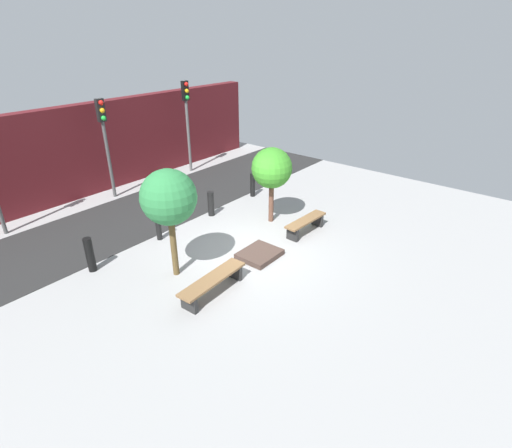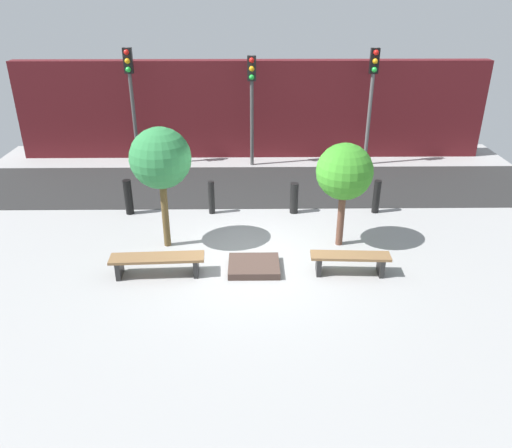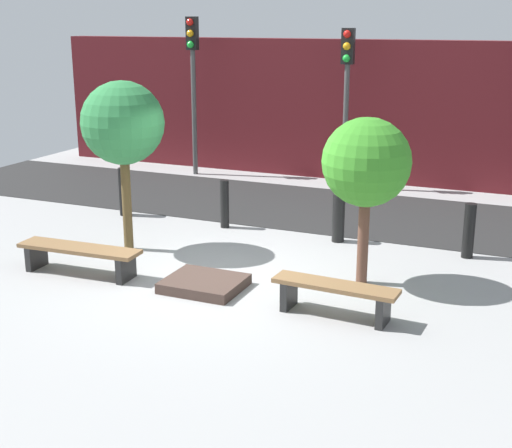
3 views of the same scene
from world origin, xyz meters
The scene contains 15 objects.
ground_plane centered at (0.00, 0.00, 0.00)m, with size 18.00×18.00×0.00m, color #959595.
road_strip centered at (0.00, 4.63, 0.01)m, with size 18.00×3.50×0.01m, color #252525.
building_facade centered at (0.00, 7.72, 1.67)m, with size 16.20×0.50×3.33m, color #511419.
bench_left centered at (-2.04, -0.56, 0.33)m, with size 2.00×0.54×0.44m.
bench_right centered at (2.04, -0.56, 0.33)m, with size 1.70×0.47×0.46m.
planter_bed centered at (0.00, -0.36, 0.08)m, with size 1.11×0.95×0.15m, color #44332C.
tree_behind_left_bench centered at (-2.04, 0.79, 2.14)m, with size 1.37×1.37×2.85m.
tree_behind_right_bench centered at (2.04, 0.79, 1.81)m, with size 1.28×1.28×2.47m.
bollard_far_left centered at (-3.33, 2.63, 0.48)m, with size 0.22×0.22×0.96m, color black.
bollard_left centered at (-1.11, 2.63, 0.46)m, with size 0.17×0.17×0.91m, color black.
bollard_center centered at (1.11, 2.63, 0.43)m, with size 0.22×0.22×0.85m, color black.
bollard_right centered at (3.33, 2.63, 0.46)m, with size 0.19×0.19×0.92m, color black.
traffic_light_west centered at (-3.90, 6.66, 2.65)m, with size 0.28×0.27×3.85m.
traffic_light_mid_west centered at (0.00, 6.66, 2.49)m, with size 0.28×0.27×3.60m.
traffic_light_mid_east centered at (3.90, 6.66, 2.63)m, with size 0.28×0.27×3.83m.
Camera 2 is at (-0.08, -9.74, 5.59)m, focal length 35.00 mm.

